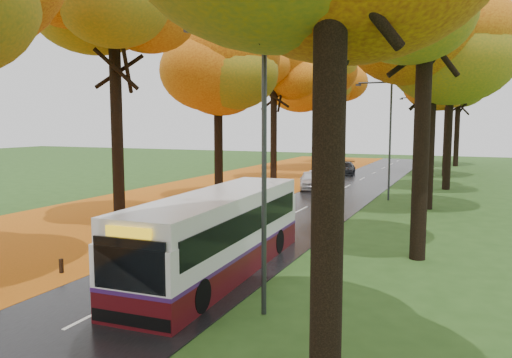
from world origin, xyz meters
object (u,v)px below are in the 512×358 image
Objects in this scene: streetlamp_far at (419,128)px; streetlamp_mid at (386,130)px; car_silver at (317,178)px; car_dark at (346,168)px; streetlamp_near at (255,142)px; bus at (219,231)px; car_white at (311,180)px.

streetlamp_mid is at bearing -90.00° from streetlamp_far.
car_dark is at bearing 85.47° from car_silver.
streetlamp_near is 0.75× the size of bus.
streetlamp_near is 1.92× the size of car_dark.
streetlamp_far is 9.94m from car_dark.
streetlamp_far reaches higher than car_white.
streetlamp_far is (0.00, 44.00, 0.00)m from streetlamp_near.
streetlamp_mid is at bearing 90.00° from streetlamp_near.
streetlamp_far is 18.31m from car_silver.
streetlamp_mid reaches higher than car_silver.
car_white is at bearing 103.89° from streetlamp_near.
bus is 22.67m from car_white.
streetlamp_far is 1.92× the size of car_dark.
streetlamp_near reaches higher than car_dark.
car_dark is at bearing 112.14° from streetlamp_mid.
car_silver is at bearing 73.64° from car_white.
car_dark is at bearing 71.98° from car_white.
car_white is 1.09× the size of car_silver.
streetlamp_mid is 1.00× the size of streetlamp_far.
streetlamp_near reaches higher than bus.
bus is at bearing -99.18° from car_white.
car_dark is (-0.07, 12.32, -0.10)m from car_white.
car_white is at bearing 96.64° from bus.
car_silver is at bearing -98.14° from car_dark.
car_dark is at bearing -134.00° from streetlamp_far.
car_dark is (-6.30, -6.52, -4.07)m from streetlamp_far.
car_dark is (-6.30, 37.48, -4.07)m from streetlamp_near.
streetlamp_mid is 17.20m from car_dark.
car_white is at bearing -108.28° from streetlamp_far.
streetlamp_near is at bearing -94.48° from car_white.
streetlamp_near is 2.10× the size of car_silver.
streetlamp_near reaches higher than car_white.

